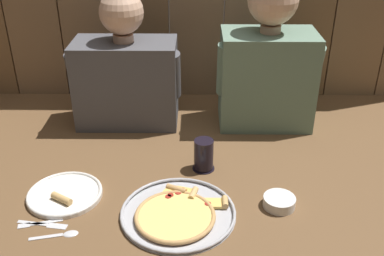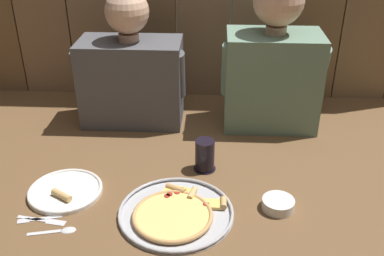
% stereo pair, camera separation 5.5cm
% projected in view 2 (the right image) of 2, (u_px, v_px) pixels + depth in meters
% --- Properties ---
extents(ground_plane, '(3.20, 3.20, 0.00)m').
position_uv_depth(ground_plane, '(195.00, 190.00, 1.48)').
color(ground_plane, brown).
extents(pizza_tray, '(0.35, 0.35, 0.03)m').
position_uv_depth(pizza_tray, '(175.00, 213.00, 1.36)').
color(pizza_tray, '#B2B2B7').
rests_on(pizza_tray, ground).
extents(dinner_plate, '(0.24, 0.24, 0.03)m').
position_uv_depth(dinner_plate, '(65.00, 191.00, 1.46)').
color(dinner_plate, white).
rests_on(dinner_plate, ground).
extents(drinking_glass, '(0.08, 0.08, 0.11)m').
position_uv_depth(drinking_glass, '(205.00, 155.00, 1.56)').
color(drinking_glass, black).
rests_on(drinking_glass, ground).
extents(dipping_bowl, '(0.10, 0.10, 0.03)m').
position_uv_depth(dipping_bowl, '(278.00, 204.00, 1.39)').
color(dipping_bowl, white).
rests_on(dipping_bowl, ground).
extents(table_fork, '(0.13, 0.05, 0.01)m').
position_uv_depth(table_fork, '(37.00, 219.00, 1.35)').
color(table_fork, silver).
rests_on(table_fork, ground).
extents(table_knife, '(0.16, 0.04, 0.01)m').
position_uv_depth(table_knife, '(42.00, 220.00, 1.35)').
color(table_knife, silver).
rests_on(table_knife, ground).
extents(table_spoon, '(0.14, 0.05, 0.01)m').
position_uv_depth(table_spoon, '(60.00, 230.00, 1.30)').
color(table_spoon, silver).
rests_on(table_spoon, ground).
extents(diner_left, '(0.45, 0.22, 0.56)m').
position_uv_depth(diner_left, '(131.00, 67.00, 1.81)').
color(diner_left, '#4C4C51').
rests_on(diner_left, ground).
extents(diner_right, '(0.41, 0.23, 0.62)m').
position_uv_depth(diner_right, '(273.00, 60.00, 1.76)').
color(diner_right, slate).
rests_on(diner_right, ground).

